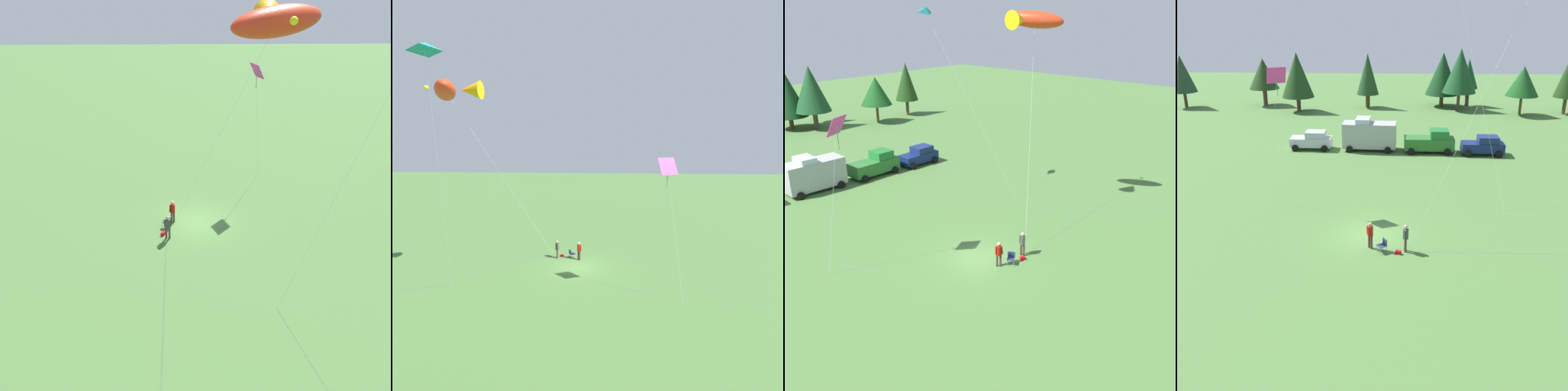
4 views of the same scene
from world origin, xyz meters
The scene contains 11 objects.
ground_plane centered at (0.00, 0.00, 0.00)m, with size 160.00×160.00×0.00m, color #476F36.
person_kite_flyer centered at (2.22, -1.95, 1.02)m, with size 0.35×0.50×1.74m.
folding_chair centered at (0.88, -2.06, 0.49)m, with size 0.66×0.66×0.82m.
person_spectator centered at (0.09, -1.66, 1.02)m, with size 0.49×0.51×1.74m.
backpack_on_grass centered at (1.79, -2.30, 0.11)m, with size 0.32×0.22×0.22m, color red.
van_motorhome_grey centered at (-1.07, 19.39, 1.64)m, with size 5.49×2.80×3.34m.
truck_green_flatbed centered at (5.21, 18.84, 1.10)m, with size 5.01×2.42×2.34m.
car_navy_hatch centered at (10.43, 18.21, 0.95)m, with size 4.21×2.22×1.89m.
kite_large_fish centered at (8.95, 3.05, 14.76)m, with size 8.66×7.43×15.55m.
kite_diamond_rainbow centered at (-6.57, 4.84, 9.28)m, with size 2.05×1.35×10.00m.
kite_delta_teal centered at (6.00, 11.06, 15.35)m, with size 4.21×7.38×15.73m.
Camera 3 is at (-19.73, -18.09, 15.59)m, focal length 42.00 mm.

